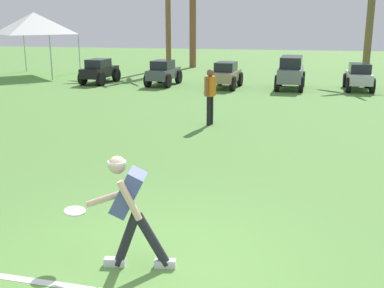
# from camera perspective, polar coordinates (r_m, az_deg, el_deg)

# --- Properties ---
(ground_plane) EXTENTS (80.00, 80.00, 0.00)m
(ground_plane) POSITION_cam_1_polar(r_m,az_deg,el_deg) (6.01, -4.45, -14.63)
(ground_plane) COLOR #5A8D40
(frisbee_thrower) EXTENTS (1.14, 0.47, 1.40)m
(frisbee_thrower) POSITION_cam_1_polar(r_m,az_deg,el_deg) (5.78, -7.42, -7.28)
(frisbee_thrower) COLOR #23232D
(frisbee_thrower) RESTS_ON ground_plane
(frisbee_in_flight) EXTENTS (0.35, 0.35, 0.05)m
(frisbee_in_flight) POSITION_cam_1_polar(r_m,az_deg,el_deg) (6.19, -13.72, -7.74)
(frisbee_in_flight) COLOR white
(teammate_near_sideline) EXTENTS (0.29, 0.49, 1.56)m
(teammate_near_sideline) POSITION_cam_1_polar(r_m,az_deg,el_deg) (13.41, 2.16, 6.23)
(teammate_near_sideline) COLOR black
(teammate_near_sideline) RESTS_ON ground_plane
(parked_car_slot_a) EXTENTS (1.29, 2.28, 1.10)m
(parked_car_slot_a) POSITION_cam_1_polar(r_m,az_deg,el_deg) (22.45, -10.92, 8.51)
(parked_car_slot_a) COLOR black
(parked_car_slot_a) RESTS_ON ground_plane
(parked_car_slot_b) EXTENTS (1.25, 2.27, 1.10)m
(parked_car_slot_b) POSITION_cam_1_polar(r_m,az_deg,el_deg) (21.45, -3.41, 8.47)
(parked_car_slot_b) COLOR #474C51
(parked_car_slot_b) RESTS_ON ground_plane
(parked_car_slot_c) EXTENTS (1.26, 2.27, 1.10)m
(parked_car_slot_c) POSITION_cam_1_polar(r_m,az_deg,el_deg) (20.64, 4.07, 8.20)
(parked_car_slot_c) COLOR #998466
(parked_car_slot_c) RESTS_ON ground_plane
(parked_car_slot_d) EXTENTS (1.26, 2.45, 1.34)m
(parked_car_slot_d) POSITION_cam_1_polar(r_m,az_deg,el_deg) (20.77, 11.63, 8.41)
(parked_car_slot_d) COLOR slate
(parked_car_slot_d) RESTS_ON ground_plane
(parked_car_slot_e) EXTENTS (1.13, 2.22, 1.10)m
(parked_car_slot_e) POSITION_cam_1_polar(r_m,az_deg,el_deg) (21.11, 19.18, 7.57)
(parked_car_slot_e) COLOR #B7BABF
(parked_car_slot_e) RESTS_ON ground_plane
(event_tent) EXTENTS (3.35, 3.35, 3.15)m
(event_tent) POSITION_cam_1_polar(r_m,az_deg,el_deg) (26.17, -18.18, 13.45)
(event_tent) COLOR #B2B5BA
(event_tent) RESTS_ON ground_plane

